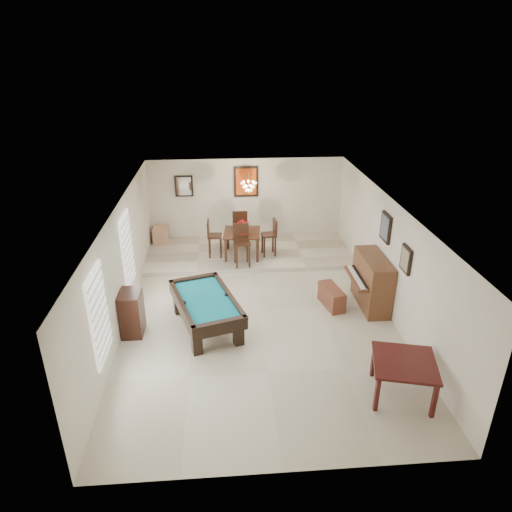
{
  "coord_description": "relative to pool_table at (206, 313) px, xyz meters",
  "views": [
    {
      "loc": [
        -0.78,
        -9.18,
        5.66
      ],
      "look_at": [
        0.0,
        0.6,
        1.15
      ],
      "focal_mm": 32.0,
      "sensor_mm": 36.0,
      "label": 1
    }
  ],
  "objects": [
    {
      "name": "chandelier",
      "position": [
        1.18,
        3.79,
        1.85
      ],
      "size": [
        0.44,
        0.44,
        0.6
      ],
      "primitive_type": null,
      "color": "#FFE5B2",
      "rests_on": "ceiling"
    },
    {
      "name": "wall_right",
      "position": [
        4.18,
        0.59,
        0.95
      ],
      "size": [
        0.04,
        9.0,
        2.6
      ],
      "primitive_type": "cube",
      "color": "silver",
      "rests_on": "ground_plane"
    },
    {
      "name": "dining_chair_south",
      "position": [
        0.93,
        2.85,
        0.35
      ],
      "size": [
        0.48,
        0.48,
        1.17
      ],
      "primitive_type": null,
      "rotation": [
        0.0,
        0.0,
        0.1
      ],
      "color": "black",
      "rests_on": "dining_step"
    },
    {
      "name": "dining_chair_east",
      "position": [
        1.74,
        3.5,
        0.3
      ],
      "size": [
        0.44,
        0.44,
        1.08
      ],
      "primitive_type": null,
      "rotation": [
        0.0,
        0.0,
        -1.47
      ],
      "color": "black",
      "rests_on": "dining_step"
    },
    {
      "name": "wall_back",
      "position": [
        1.18,
        5.09,
        0.95
      ],
      "size": [
        6.0,
        0.04,
        2.6
      ],
      "primitive_type": "cube",
      "color": "silver",
      "rests_on": "ground_plane"
    },
    {
      "name": "dining_chair_west",
      "position": [
        0.19,
        3.54,
        0.3
      ],
      "size": [
        0.41,
        0.41,
        1.08
      ],
      "primitive_type": null,
      "rotation": [
        0.0,
        0.0,
        1.55
      ],
      "color": "black",
      "rests_on": "dining_step"
    },
    {
      "name": "upright_piano",
      "position": [
        3.75,
        0.67,
        0.27
      ],
      "size": [
        0.84,
        1.49,
        1.24
      ],
      "primitive_type": null,
      "color": "brown",
      "rests_on": "ground_plane"
    },
    {
      "name": "corner_bench",
      "position": [
        -1.5,
        4.69,
        0.01
      ],
      "size": [
        0.44,
        0.54,
        0.49
      ],
      "primitive_type": "cube",
      "rotation": [
        0.0,
        0.0,
        -0.01
      ],
      "color": "tan",
      "rests_on": "dining_step"
    },
    {
      "name": "window_left_front",
      "position": [
        -1.79,
        -1.61,
        1.05
      ],
      "size": [
        0.06,
        1.0,
        1.7
      ],
      "primitive_type": "cube",
      "color": "white",
      "rests_on": "wall_left"
    },
    {
      "name": "wall_left",
      "position": [
        -1.82,
        0.59,
        0.95
      ],
      "size": [
        0.04,
        9.0,
        2.6
      ],
      "primitive_type": "cube",
      "color": "silver",
      "rests_on": "ground_plane"
    },
    {
      "name": "ceiling",
      "position": [
        1.18,
        0.59,
        2.25
      ],
      "size": [
        6.0,
        9.0,
        0.04
      ],
      "primitive_type": "cube",
      "color": "white",
      "rests_on": "wall_back"
    },
    {
      "name": "dining_chair_north",
      "position": [
        0.94,
        4.23,
        0.35
      ],
      "size": [
        0.44,
        0.44,
        1.17
      ],
      "primitive_type": null,
      "rotation": [
        0.0,
        0.0,
        3.14
      ],
      "color": "black",
      "rests_on": "dining_step"
    },
    {
      "name": "flower_vase",
      "position": [
        0.97,
        3.52,
        0.74
      ],
      "size": [
        0.17,
        0.17,
        0.25
      ],
      "primitive_type": null,
      "rotation": [
        0.0,
        0.0,
        0.2
      ],
      "color": "#B50F1A",
      "rests_on": "dining_table"
    },
    {
      "name": "right_picture_lower",
      "position": [
        4.14,
        -0.41,
        1.35
      ],
      "size": [
        0.06,
        0.45,
        0.55
      ],
      "primitive_type": "cube",
      "color": "gray",
      "rests_on": "wall_right"
    },
    {
      "name": "window_left_rear",
      "position": [
        -1.79,
        1.19,
        1.05
      ],
      "size": [
        0.06,
        1.0,
        1.7
      ],
      "primitive_type": "cube",
      "color": "white",
      "rests_on": "wall_left"
    },
    {
      "name": "right_picture_upper",
      "position": [
        4.14,
        0.89,
        1.55
      ],
      "size": [
        0.06,
        0.55,
        0.65
      ],
      "primitive_type": "cube",
      "color": "slate",
      "rests_on": "wall_right"
    },
    {
      "name": "pool_table",
      "position": [
        0.0,
        0.0,
        0.0
      ],
      "size": [
        1.73,
        2.37,
        0.71
      ],
      "primitive_type": null,
      "rotation": [
        0.0,
        0.0,
        0.3
      ],
      "color": "black",
      "rests_on": "ground_plane"
    },
    {
      "name": "wall_front",
      "position": [
        1.18,
        -3.91,
        0.95
      ],
      "size": [
        6.0,
        0.04,
        2.6
      ],
      "primitive_type": "cube",
      "color": "silver",
      "rests_on": "ground_plane"
    },
    {
      "name": "piano_bench",
      "position": [
        2.95,
        0.69,
        -0.11
      ],
      "size": [
        0.52,
        0.93,
        0.49
      ],
      "primitive_type": "cube",
      "rotation": [
        0.0,
        0.0,
        0.21
      ],
      "color": "brown",
      "rests_on": "ground_plane"
    },
    {
      "name": "ground_plane",
      "position": [
        1.18,
        0.59,
        -0.36
      ],
      "size": [
        6.0,
        9.0,
        0.02
      ],
      "primitive_type": "cube",
      "color": "beige"
    },
    {
      "name": "dining_step",
      "position": [
        1.18,
        3.84,
        -0.29
      ],
      "size": [
        6.0,
        2.5,
        0.12
      ],
      "primitive_type": "cube",
      "color": "beige",
      "rests_on": "ground_plane"
    },
    {
      "name": "back_painting",
      "position": [
        1.18,
        5.05,
        1.55
      ],
      "size": [
        0.75,
        0.06,
        0.95
      ],
      "primitive_type": "cube",
      "color": "#D84C14",
      "rests_on": "wall_back"
    },
    {
      "name": "dining_table",
      "position": [
        0.97,
        3.52,
        0.19
      ],
      "size": [
        1.12,
        1.12,
        0.85
      ],
      "primitive_type": null,
      "rotation": [
        0.0,
        0.0,
        -0.09
      ],
      "color": "black",
      "rests_on": "dining_step"
    },
    {
      "name": "square_table",
      "position": [
        3.47,
        -2.45,
        0.01
      ],
      "size": [
        1.29,
        1.29,
        0.73
      ],
      "primitive_type": null,
      "rotation": [
        0.0,
        0.0,
        -0.25
      ],
      "color": "#370F0D",
      "rests_on": "ground_plane"
    },
    {
      "name": "apothecary_chest",
      "position": [
        -1.58,
        -0.07,
        0.14
      ],
      "size": [
        0.44,
        0.65,
        0.98
      ],
      "primitive_type": "cube",
      "color": "black",
      "rests_on": "ground_plane"
    },
    {
      "name": "back_mirror",
      "position": [
        -0.72,
        5.05,
        1.45
      ],
      "size": [
        0.55,
        0.06,
        0.65
      ],
      "primitive_type": "cube",
      "color": "white",
      "rests_on": "wall_back"
    }
  ]
}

